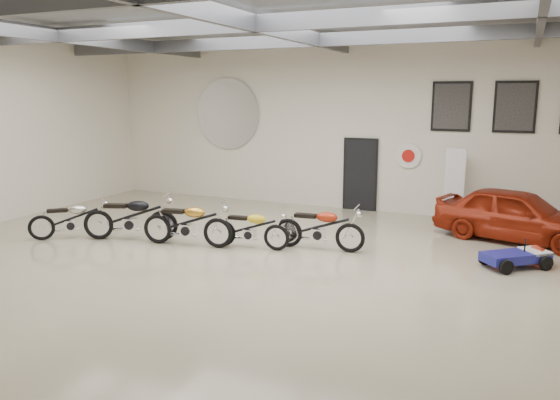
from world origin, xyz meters
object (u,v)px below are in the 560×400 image
at_px(motorcycle_silver, 70,219).
at_px(vintage_car, 516,215).
at_px(go_kart, 522,253).
at_px(banner_stand, 454,186).
at_px(motorcycle_black, 130,216).
at_px(motorcycle_yellow, 249,227).
at_px(motorcycle_gold, 187,222).
at_px(motorcycle_red, 319,227).

relative_size(motorcycle_silver, vintage_car, 0.51).
height_order(go_kart, vintage_car, vintage_car).
bearing_deg(vintage_car, go_kart, -160.23).
relative_size(banner_stand, motorcycle_silver, 1.04).
bearing_deg(go_kart, motorcycle_black, 150.12).
bearing_deg(motorcycle_yellow, motorcycle_black, -175.70).
height_order(motorcycle_gold, go_kart, motorcycle_gold).
relative_size(banner_stand, motorcycle_gold, 0.92).
distance_m(motorcycle_gold, go_kart, 7.17).
bearing_deg(vintage_car, motorcycle_silver, 128.37).
bearing_deg(banner_stand, motorcycle_black, -135.70).
distance_m(banner_stand, motorcycle_yellow, 6.04).
bearing_deg(motorcycle_yellow, go_kart, 4.34).
distance_m(banner_stand, motorcycle_gold, 7.29).
height_order(motorcycle_black, motorcycle_gold, motorcycle_black).
relative_size(motorcycle_silver, motorcycle_black, 0.85).
xyz_separation_m(motorcycle_black, motorcycle_yellow, (2.92, 0.52, -0.10)).
bearing_deg(vintage_car, motorcycle_yellow, 135.21).
xyz_separation_m(banner_stand, go_kart, (1.76, -3.62, -0.68)).
relative_size(motorcycle_gold, vintage_car, 0.57).
xyz_separation_m(go_kart, vintage_car, (-0.16, 2.12, 0.34)).
xyz_separation_m(motorcycle_yellow, go_kart, (5.63, 1.00, -0.18)).
distance_m(motorcycle_silver, vintage_car, 10.62).
relative_size(motorcycle_yellow, vintage_car, 0.49).
xyz_separation_m(banner_stand, vintage_car, (1.60, -1.50, -0.35)).
height_order(banner_stand, motorcycle_yellow, banner_stand).
distance_m(motorcycle_silver, motorcycle_yellow, 4.43).
distance_m(motorcycle_silver, motorcycle_red, 5.98).
distance_m(motorcycle_silver, motorcycle_gold, 2.98).
bearing_deg(motorcycle_gold, banner_stand, 34.02).
xyz_separation_m(motorcycle_black, vintage_car, (8.39, 3.64, 0.06)).
bearing_deg(motorcycle_yellow, banner_stand, 44.32).
distance_m(banner_stand, motorcycle_silver, 9.94).
xyz_separation_m(motorcycle_gold, motorcycle_yellow, (1.40, 0.40, -0.08)).
bearing_deg(motorcycle_gold, motorcycle_black, 174.78).
bearing_deg(motorcycle_yellow, motorcycle_silver, -172.63).
height_order(banner_stand, go_kart, banner_stand).
bearing_deg(motorcycle_red, banner_stand, 53.98).
xyz_separation_m(motorcycle_silver, motorcycle_yellow, (4.32, 1.01, -0.01)).
bearing_deg(motorcycle_silver, motorcycle_red, -25.47).
distance_m(motorcycle_yellow, go_kart, 5.72).
height_order(banner_stand, motorcycle_black, banner_stand).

